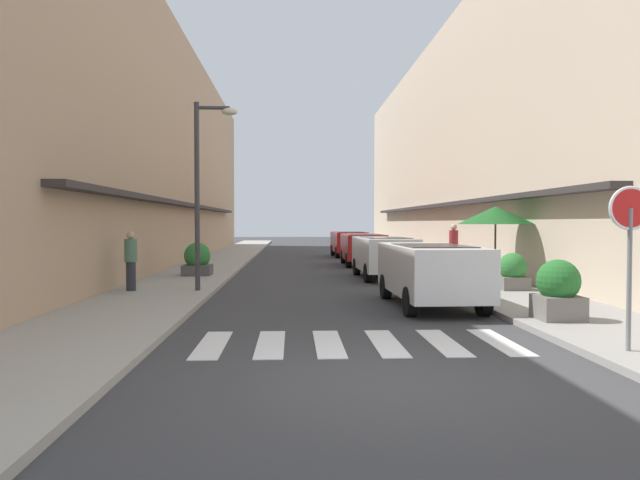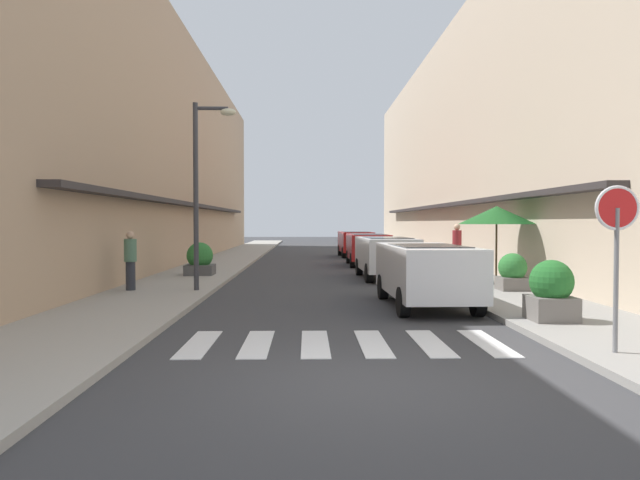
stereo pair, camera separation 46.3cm
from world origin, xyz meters
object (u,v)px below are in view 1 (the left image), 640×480
at_px(planter_midblock, 513,272).
at_px(round_street_sign, 630,225).
at_px(street_lamp, 204,175).
at_px(planter_far, 197,260).
at_px(pedestrian_walking_far, 131,260).
at_px(parked_car_mid, 384,253).
at_px(parked_car_distant, 349,241).
at_px(cafe_umbrella, 496,216).
at_px(pedestrian_walking_near, 454,247).
at_px(parked_car_near, 430,268).
at_px(parked_car_far, 363,246).
at_px(planter_corner, 558,290).

bearing_deg(planter_midblock, round_street_sign, -99.17).
relative_size(street_lamp, planter_far, 4.44).
bearing_deg(round_street_sign, pedestrian_walking_far, 139.50).
bearing_deg(planter_midblock, pedestrian_walking_far, 178.93).
bearing_deg(parked_car_mid, parked_car_distant, 90.00).
distance_m(round_street_sign, planter_far, 15.24).
relative_size(parked_car_distant, street_lamp, 0.78).
relative_size(cafe_umbrella, planter_far, 2.04).
xyz_separation_m(parked_car_distant, pedestrian_walking_near, (2.81, -12.08, 0.17)).
bearing_deg(round_street_sign, planter_far, 123.12).
xyz_separation_m(parked_car_near, parked_car_far, (-0.00, 13.31, -0.00)).
height_order(parked_car_mid, planter_midblock, parked_car_mid).
distance_m(round_street_sign, cafe_umbrella, 9.51).
bearing_deg(street_lamp, planter_corner, -34.52).
relative_size(street_lamp, pedestrian_walking_near, 2.84).
xyz_separation_m(parked_car_mid, pedestrian_walking_far, (-7.69, -4.37, 0.06)).
height_order(planter_midblock, pedestrian_walking_near, pedestrian_walking_near).
relative_size(cafe_umbrella, pedestrian_walking_far, 1.45).
distance_m(street_lamp, pedestrian_walking_near, 10.35).
bearing_deg(round_street_sign, parked_car_distant, 93.70).
relative_size(parked_car_far, pedestrian_walking_near, 2.37).
height_order(planter_corner, pedestrian_walking_near, pedestrian_walking_near).
bearing_deg(planter_corner, parked_car_near, 125.87).
bearing_deg(parked_car_distant, parked_car_far, -90.00).
bearing_deg(pedestrian_walking_near, parked_car_distant, 86.93).
distance_m(parked_car_far, pedestrian_walking_far, 13.18).
bearing_deg(parked_car_near, planter_far, 132.16).
bearing_deg(pedestrian_walking_near, pedestrian_walking_far, -168.57).
xyz_separation_m(round_street_sign, planter_midblock, (1.26, 7.78, -1.34)).
relative_size(parked_car_near, parked_car_far, 1.03).
height_order(parked_car_mid, planter_corner, parked_car_mid).
bearing_deg(pedestrian_walking_far, round_street_sign, -70.91).
relative_size(round_street_sign, planter_corner, 2.07).
relative_size(parked_car_distant, pedestrian_walking_far, 2.45).
bearing_deg(pedestrian_walking_near, parked_car_mid, -174.39).
relative_size(round_street_sign, planter_midblock, 2.34).
xyz_separation_m(parked_car_distant, cafe_umbrella, (2.98, -16.13, 1.29)).
bearing_deg(planter_far, pedestrian_walking_near, 4.53).
relative_size(parked_car_far, planter_midblock, 4.21).
bearing_deg(street_lamp, parked_car_far, 62.06).
xyz_separation_m(parked_car_near, planter_midblock, (2.90, 2.40, -0.31)).
bearing_deg(parked_car_mid, parked_car_near, -90.00).
xyz_separation_m(round_street_sign, planter_corner, (0.23, 2.77, -1.27)).
xyz_separation_m(parked_car_distant, planter_far, (-6.65, -12.83, -0.26)).
distance_m(parked_car_far, planter_corner, 16.02).
relative_size(parked_car_mid, pedestrian_walking_far, 2.59).
bearing_deg(planter_midblock, pedestrian_walking_near, 90.96).
relative_size(parked_car_mid, planter_far, 3.63).
distance_m(parked_car_far, pedestrian_walking_near, 5.93).
xyz_separation_m(cafe_umbrella, pedestrian_walking_far, (-10.67, -1.44, -1.23)).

